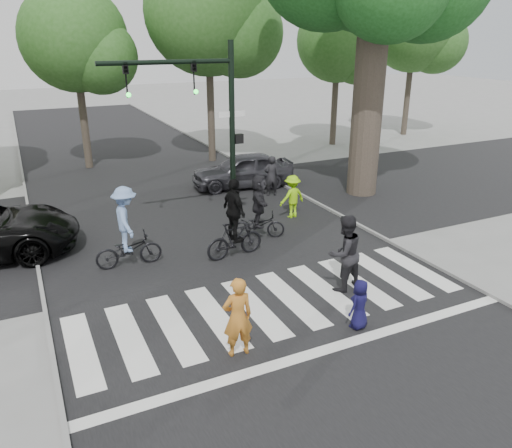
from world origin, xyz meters
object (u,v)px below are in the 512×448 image
Objects in this scene: cyclist_right at (259,210)px; cyclist_mid at (235,226)px; cyclist_left at (127,233)px; pedestrian_adult at (344,253)px; traffic_signal at (207,112)px; pedestrian_woman at (238,317)px; pedestrian_child at (360,304)px; car_grey at (243,170)px.

cyclist_mid is at bearing -141.17° from cyclist_right.
pedestrian_adult is at bearing -39.04° from cyclist_left.
pedestrian_woman is at bearing -106.25° from traffic_signal.
cyclist_right is at bearing 4.26° from cyclist_left.
car_grey reaches higher than pedestrian_child.
pedestrian_woman is 0.83× the size of cyclist_right.
traffic_signal is 3.72m from cyclist_mid.
pedestrian_child is at bearing 59.62° from pedestrian_adult.
cyclist_mid reaches higher than car_grey.
cyclist_mid is at bearing -13.88° from cyclist_left.
pedestrian_adult is at bearing -0.57° from car_grey.
cyclist_left is 1.12× the size of cyclist_right.
pedestrian_woman is 12.08m from car_grey.
cyclist_mid is at bearing -97.22° from pedestrian_child.
car_grey is (1.51, 9.55, -0.27)m from pedestrian_adult.
pedestrian_child is 6.68m from cyclist_left.
traffic_signal is at bearing -102.61° from pedestrian_woman.
pedestrian_adult is 0.96× the size of cyclist_right.
pedestrian_woman is at bearing -119.88° from cyclist_right.
pedestrian_woman is at bearing -23.92° from pedestrian_child.
cyclist_left is at bearing -73.09° from pedestrian_child.
traffic_signal is at bearing -101.79° from pedestrian_child.
traffic_signal reaches higher than cyclist_mid.
car_grey is at bearing -105.53° from pedestrian_adult.
car_grey is (2.24, 11.22, 0.15)m from pedestrian_child.
pedestrian_adult is 4.09m from cyclist_right.
traffic_signal reaches higher than pedestrian_woman.
pedestrian_woman is 0.73× the size of cyclist_mid.
pedestrian_adult is 3.47m from cyclist_mid.
traffic_signal is at bearing 133.50° from cyclist_right.
pedestrian_woman is 0.40× the size of car_grey.
cyclist_right is (4.22, 0.31, -0.08)m from cyclist_left.
traffic_signal is 7.63m from pedestrian_woman.
cyclist_left is (-3.89, 5.41, 0.43)m from pedestrian_child.
cyclist_left is (-3.03, -1.56, -2.89)m from traffic_signal.
cyclist_right reaches higher than pedestrian_woman.
traffic_signal is at bearing 87.41° from cyclist_mid.
cyclist_left reaches higher than cyclist_right.
pedestrian_child is at bearing -54.30° from cyclist_left.
pedestrian_woman is at bearing 15.10° from pedestrian_adult.
cyclist_left is at bearing -74.62° from pedestrian_woman.
pedestrian_child is 0.49× the size of cyclist_mid.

